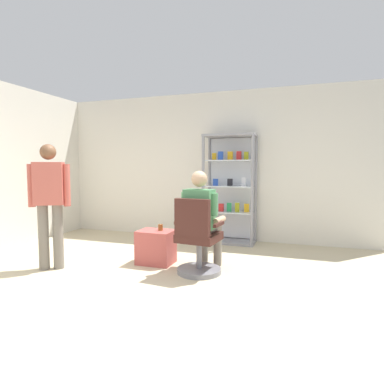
{
  "coord_description": "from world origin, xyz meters",
  "views": [
    {
      "loc": [
        1.61,
        -2.87,
        1.34
      ],
      "look_at": [
        0.2,
        1.26,
        1.0
      ],
      "focal_mm": 30.36,
      "sensor_mm": 36.0,
      "label": 1
    }
  ],
  "objects_px": {
    "tea_glass": "(160,227)",
    "standing_customer": "(50,198)",
    "display_cabinet_main": "(230,188)",
    "office_chair": "(197,243)",
    "storage_crate": "(156,247)",
    "seated_shopkeeper": "(203,216)"
  },
  "relations": [
    {
      "from": "office_chair",
      "to": "storage_crate",
      "type": "distance_m",
      "value": 0.75
    },
    {
      "from": "seated_shopkeeper",
      "to": "storage_crate",
      "type": "height_order",
      "value": "seated_shopkeeper"
    },
    {
      "from": "seated_shopkeeper",
      "to": "standing_customer",
      "type": "xyz_separation_m",
      "value": [
        -1.9,
        -0.57,
        0.22
      ]
    },
    {
      "from": "storage_crate",
      "to": "standing_customer",
      "type": "distance_m",
      "value": 1.54
    },
    {
      "from": "tea_glass",
      "to": "standing_customer",
      "type": "relative_size",
      "value": 0.05
    },
    {
      "from": "display_cabinet_main",
      "to": "office_chair",
      "type": "height_order",
      "value": "display_cabinet_main"
    },
    {
      "from": "storage_crate",
      "to": "display_cabinet_main",
      "type": "bearing_deg",
      "value": 66.72
    },
    {
      "from": "display_cabinet_main",
      "to": "tea_glass",
      "type": "distance_m",
      "value": 1.77
    },
    {
      "from": "office_chair",
      "to": "standing_customer",
      "type": "distance_m",
      "value": 2.0
    },
    {
      "from": "seated_shopkeeper",
      "to": "display_cabinet_main",
      "type": "bearing_deg",
      "value": 90.21
    },
    {
      "from": "display_cabinet_main",
      "to": "seated_shopkeeper",
      "type": "bearing_deg",
      "value": -89.79
    },
    {
      "from": "office_chair",
      "to": "tea_glass",
      "type": "xyz_separation_m",
      "value": [
        -0.63,
        0.27,
        0.11
      ]
    },
    {
      "from": "standing_customer",
      "to": "tea_glass",
      "type": "bearing_deg",
      "value": 28.54
    },
    {
      "from": "storage_crate",
      "to": "standing_customer",
      "type": "xyz_separation_m",
      "value": [
        -1.2,
        -0.66,
        0.7
      ]
    },
    {
      "from": "display_cabinet_main",
      "to": "seated_shopkeeper",
      "type": "xyz_separation_m",
      "value": [
        0.01,
        -1.7,
        -0.25
      ]
    },
    {
      "from": "storage_crate",
      "to": "tea_glass",
      "type": "relative_size",
      "value": 5.57
    },
    {
      "from": "office_chair",
      "to": "tea_glass",
      "type": "relative_size",
      "value": 11.16
    },
    {
      "from": "office_chair",
      "to": "seated_shopkeeper",
      "type": "xyz_separation_m",
      "value": [
        0.02,
        0.16,
        0.32
      ]
    },
    {
      "from": "office_chair",
      "to": "seated_shopkeeper",
      "type": "bearing_deg",
      "value": 84.16
    },
    {
      "from": "storage_crate",
      "to": "standing_customer",
      "type": "relative_size",
      "value": 0.29
    },
    {
      "from": "display_cabinet_main",
      "to": "storage_crate",
      "type": "height_order",
      "value": "display_cabinet_main"
    },
    {
      "from": "seated_shopkeeper",
      "to": "standing_customer",
      "type": "bearing_deg",
      "value": -163.2
    }
  ]
}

